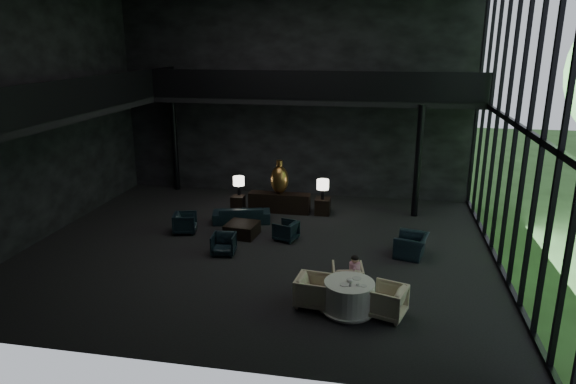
% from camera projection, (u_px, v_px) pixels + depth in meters
% --- Properties ---
extents(floor, '(14.00, 12.00, 0.02)m').
position_uv_depth(floor, '(259.00, 248.00, 15.70)').
color(floor, black).
rests_on(floor, ground).
extents(wall_back, '(14.00, 0.04, 8.00)m').
position_uv_depth(wall_back, '(294.00, 96.00, 20.21)').
color(wall_back, black).
rests_on(wall_back, ground).
extents(wall_front, '(14.00, 0.04, 8.00)m').
position_uv_depth(wall_front, '(174.00, 167.00, 8.91)').
color(wall_front, black).
rests_on(wall_front, ground).
extents(wall_left, '(0.04, 12.00, 8.00)m').
position_uv_depth(wall_left, '(37.00, 112.00, 15.80)').
color(wall_left, black).
rests_on(wall_left, ground).
extents(curtain_wall, '(0.20, 12.00, 8.00)m').
position_uv_depth(curtain_wall, '(517.00, 125.00, 13.33)').
color(curtain_wall, black).
rests_on(curtain_wall, ground).
extents(mezzanine_left, '(2.00, 12.00, 0.25)m').
position_uv_depth(mezzanine_left, '(66.00, 112.00, 15.62)').
color(mezzanine_left, black).
rests_on(mezzanine_left, wall_left).
extents(mezzanine_back, '(12.00, 2.00, 0.25)m').
position_uv_depth(mezzanine_back, '(316.00, 99.00, 19.09)').
color(mezzanine_back, black).
rests_on(mezzanine_back, wall_back).
extents(railing_left, '(0.06, 12.00, 1.00)m').
position_uv_depth(railing_left, '(94.00, 93.00, 15.28)').
color(railing_left, black).
rests_on(railing_left, mezzanine_left).
extents(railing_back, '(12.00, 0.06, 1.00)m').
position_uv_depth(railing_back, '(312.00, 85.00, 17.98)').
color(railing_back, black).
rests_on(railing_back, mezzanine_back).
extents(column_nw, '(0.24, 0.24, 4.00)m').
position_uv_depth(column_nw, '(175.00, 143.00, 21.39)').
color(column_nw, black).
rests_on(column_nw, floor).
extents(column_ne, '(0.24, 0.24, 4.00)m').
position_uv_depth(column_ne, '(418.00, 162.00, 18.04)').
color(column_ne, black).
rests_on(column_ne, floor).
extents(console, '(2.26, 0.51, 0.72)m').
position_uv_depth(console, '(279.00, 203.00, 18.92)').
color(console, black).
rests_on(console, floor).
extents(bronze_urn, '(0.66, 0.66, 1.23)m').
position_uv_depth(bronze_urn, '(280.00, 179.00, 18.71)').
color(bronze_urn, '#AE7040').
rests_on(bronze_urn, console).
extents(side_table_left, '(0.46, 0.46, 0.51)m').
position_uv_depth(side_table_left, '(238.00, 203.00, 19.27)').
color(side_table_left, black).
rests_on(side_table_left, floor).
extents(table_lamp_left, '(0.42, 0.42, 0.70)m').
position_uv_depth(table_lamp_left, '(239.00, 182.00, 19.22)').
color(table_lamp_left, black).
rests_on(table_lamp_left, side_table_left).
extents(side_table_right, '(0.54, 0.54, 0.59)m').
position_uv_depth(side_table_right, '(323.00, 206.00, 18.69)').
color(side_table_right, black).
rests_on(side_table_right, floor).
extents(table_lamp_right, '(0.44, 0.44, 0.73)m').
position_uv_depth(table_lamp_right, '(323.00, 185.00, 18.40)').
color(table_lamp_right, black).
rests_on(table_lamp_right, side_table_right).
extents(sofa, '(1.96, 1.00, 0.74)m').
position_uv_depth(sofa, '(242.00, 212.00, 17.83)').
color(sofa, black).
rests_on(sofa, floor).
extents(lounge_armchair_west, '(0.79, 0.82, 0.71)m').
position_uv_depth(lounge_armchair_west, '(185.00, 222.00, 16.88)').
color(lounge_armchair_west, black).
rests_on(lounge_armchair_west, floor).
extents(lounge_armchair_east, '(0.71, 0.73, 0.61)m').
position_uv_depth(lounge_armchair_east, '(286.00, 231.00, 16.27)').
color(lounge_armchair_east, black).
rests_on(lounge_armchair_east, floor).
extents(lounge_armchair_south, '(0.66, 0.62, 0.62)m').
position_uv_depth(lounge_armchair_south, '(224.00, 244.00, 15.19)').
color(lounge_armchair_south, black).
rests_on(lounge_armchair_south, floor).
extents(window_armchair, '(0.81, 1.07, 0.83)m').
position_uv_depth(window_armchair, '(411.00, 243.00, 15.02)').
color(window_armchair, black).
rests_on(window_armchair, floor).
extents(coffee_table, '(1.06, 1.06, 0.43)m').
position_uv_depth(coffee_table, '(242.00, 229.00, 16.64)').
color(coffee_table, black).
rests_on(coffee_table, floor).
extents(dining_table, '(1.33, 1.33, 0.75)m').
position_uv_depth(dining_table, '(349.00, 299.00, 11.96)').
color(dining_table, white).
rests_on(dining_table, floor).
extents(dining_chair_north, '(0.87, 0.83, 0.79)m').
position_uv_depth(dining_chair_north, '(347.00, 277.00, 12.91)').
color(dining_chair_north, '#A9A194').
rests_on(dining_chair_north, floor).
extents(dining_chair_east, '(1.01, 1.05, 0.87)m').
position_uv_depth(dining_chair_east, '(387.00, 299.00, 11.72)').
color(dining_chair_east, '#A99D8A').
rests_on(dining_chair_east, floor).
extents(dining_chair_west, '(0.86, 0.90, 0.85)m').
position_uv_depth(dining_chair_west, '(313.00, 289.00, 12.22)').
color(dining_chair_west, '#C2B599').
rests_on(dining_chair_west, floor).
extents(child, '(0.27, 0.27, 0.58)m').
position_uv_depth(child, '(355.00, 266.00, 12.69)').
color(child, '#DBA5C2').
rests_on(child, dining_chair_north).
extents(plate_a, '(0.27, 0.27, 0.01)m').
position_uv_depth(plate_a, '(345.00, 285.00, 11.71)').
color(plate_a, white).
rests_on(plate_a, dining_table).
extents(plate_b, '(0.24, 0.24, 0.01)m').
position_uv_depth(plate_b, '(357.00, 278.00, 12.01)').
color(plate_b, white).
rests_on(plate_b, dining_table).
extents(saucer, '(0.19, 0.19, 0.01)m').
position_uv_depth(saucer, '(363.00, 286.00, 11.65)').
color(saucer, white).
rests_on(saucer, dining_table).
extents(coffee_cup, '(0.09, 0.09, 0.06)m').
position_uv_depth(coffee_cup, '(358.00, 284.00, 11.64)').
color(coffee_cup, white).
rests_on(coffee_cup, saucer).
extents(cereal_bowl, '(0.15, 0.15, 0.08)m').
position_uv_depth(cereal_bowl, '(350.00, 280.00, 11.85)').
color(cereal_bowl, white).
rests_on(cereal_bowl, dining_table).
extents(cream_pot, '(0.07, 0.07, 0.06)m').
position_uv_depth(cream_pot, '(350.00, 285.00, 11.63)').
color(cream_pot, '#99999E').
rests_on(cream_pot, dining_table).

